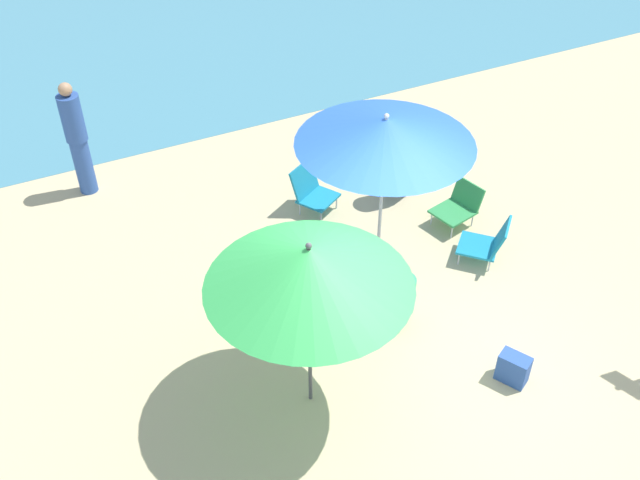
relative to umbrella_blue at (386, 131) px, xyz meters
name	(u,v)px	position (x,y,z in m)	size (l,w,h in m)	color
ground_plane	(408,356)	(-0.49, -1.55, -1.88)	(40.00, 40.00, 0.00)	#CCB789
umbrella_blue	(386,131)	(0.00, 0.00, 0.00)	(2.04, 2.04, 2.10)	silver
umbrella_green	(309,267)	(-1.70, -1.59, -0.08)	(1.92, 1.92, 2.08)	#4C4C51
beach_chair_a	(488,242)	(1.22, -0.60, -1.59)	(0.73, 0.73, 0.61)	teal
beach_chair_b	(311,189)	(-0.27, 1.35, -1.56)	(0.69, 0.70, 0.65)	teal
beach_chair_c	(459,205)	(1.35, 0.21, -1.60)	(0.67, 0.58, 0.55)	#33934C
person_a	(324,283)	(-1.01, -0.51, -1.44)	(0.35, 0.55, 0.91)	#DB3866
person_b	(394,170)	(0.85, 1.08, -1.42)	(0.58, 0.48, 0.92)	#2D519E
person_c	(77,139)	(-2.93, 3.15, -1.03)	(0.29, 0.29, 1.68)	#2D519E
person_d	(397,294)	(-0.37, -1.04, -1.43)	(0.43, 0.55, 0.90)	#389970
beach_bag	(513,368)	(0.31, -2.31, -1.71)	(0.32, 0.19, 0.35)	#2D519E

